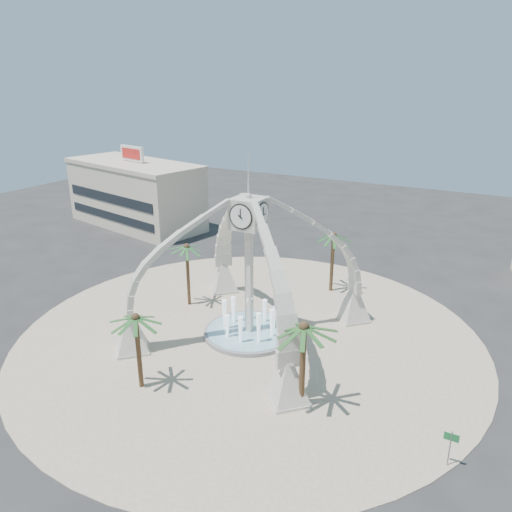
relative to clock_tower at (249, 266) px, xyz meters
The scene contains 10 objects.
ground 6.49m from the clock_tower, 90.00° to the left, with size 140.00×140.00×0.00m, color #282828.
plaza 6.46m from the clock_tower, 90.00° to the left, with size 40.00×40.00×0.06m, color beige.
clock_tower is the anchor object (origin of this frame).
fountain 6.20m from the clock_tower, 90.00° to the left, with size 8.00×8.00×3.62m.
building_nw 38.87m from the clock_tower, 145.49° to the left, with size 23.75×13.73×11.90m.
palm_east 10.86m from the clock_tower, 41.52° to the right, with size 4.94×4.94×7.01m.
palm_west 8.62m from the clock_tower, 163.29° to the left, with size 3.84×3.84×6.80m.
palm_north 12.79m from the clock_tower, 76.93° to the left, with size 4.96×4.96×6.95m.
palm_south 11.09m from the clock_tower, 106.26° to the right, with size 4.05×4.05×6.36m.
street_sign 20.19m from the clock_tower, 24.56° to the right, with size 0.89×0.08×2.43m.
Camera 1 is at (19.18, -33.91, 21.42)m, focal length 35.00 mm.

